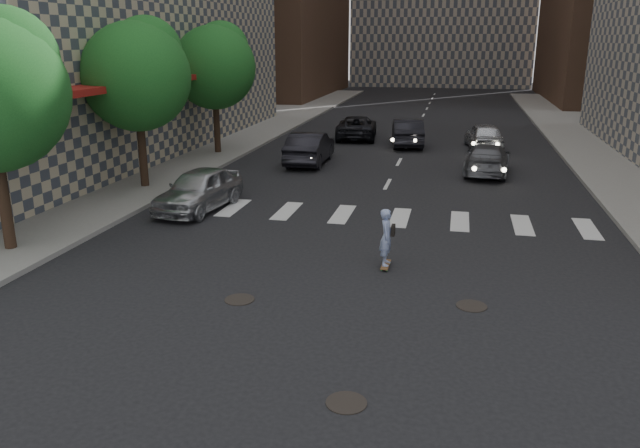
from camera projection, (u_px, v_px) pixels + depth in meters
The scene contains 14 objects.
ground at pixel (311, 331), 13.03m from camera, with size 160.00×160.00×0.00m, color black.
sidewalk_left at pixel (140, 147), 34.72m from camera, with size 13.00×80.00×0.15m, color gray.
tree_b at pixel (139, 71), 24.08m from camera, with size 4.20×4.20×6.60m.
tree_c at pixel (216, 63), 31.56m from camera, with size 4.20×4.20×6.60m.
manhole_a at pixel (346, 403), 10.44m from camera, with size 0.70×0.70×0.02m, color black.
manhole_b at pixel (240, 300), 14.57m from camera, with size 0.70×0.70×0.02m, color black.
manhole_c at pixel (472, 306), 14.22m from camera, with size 0.70×0.70×0.02m, color black.
skateboarder at pixel (387, 237), 16.41m from camera, with size 0.39×0.81×1.61m.
silver_sedan at pixel (199, 189), 22.07m from camera, with size 1.74×4.32×1.47m, color #ADAFB4.
traffic_car_a at pixel (310, 148), 30.18m from camera, with size 1.63×4.68×1.54m, color black.
traffic_car_b at pixel (487, 159), 27.93m from camera, with size 1.88×4.61×1.34m, color #5C5E64.
traffic_car_c at pixel (357, 127), 37.84m from camera, with size 2.29×4.97×1.38m, color black.
traffic_car_d at pixel (484, 136), 34.16m from camera, with size 1.73×4.31×1.47m, color silver.
traffic_car_e at pixel (407, 132), 35.28m from camera, with size 1.62×4.64×1.53m, color black.
Camera 1 is at (2.74, -11.53, 5.87)m, focal length 35.00 mm.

